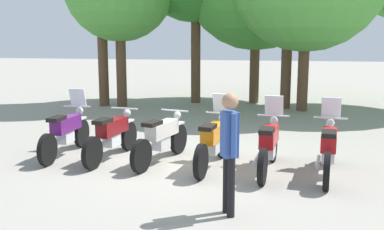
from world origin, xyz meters
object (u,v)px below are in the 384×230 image
motorcycle_4 (269,144)px  person_0 (229,144)px  motorcycle_2 (162,138)px  motorcycle_1 (112,135)px  motorcycle_3 (213,141)px  motorcycle_5 (328,148)px  motorcycle_0 (66,131)px

motorcycle_4 → person_0: 2.33m
person_0 → motorcycle_2: bearing=-83.9°
person_0 → motorcycle_1: bearing=-70.3°
motorcycle_3 → motorcycle_5: size_ratio=1.00×
motorcycle_1 → person_0: bearing=-125.7°
person_0 → motorcycle_3: bearing=-103.9°
motorcycle_1 → motorcycle_4: size_ratio=1.00×
motorcycle_4 → motorcycle_3: bearing=90.6°
motorcycle_0 → motorcycle_1: 1.07m
motorcycle_0 → motorcycle_4: 4.27m
motorcycle_2 → person_0: person_0 is taller
motorcycle_1 → motorcycle_2: bearing=-85.4°
motorcycle_0 → person_0: size_ratio=1.26×
motorcycle_2 → motorcycle_5: bearing=-81.4°
motorcycle_2 → motorcycle_3: 1.07m
motorcycle_1 → motorcycle_4: motorcycle_4 is taller
motorcycle_4 → motorcycle_5: same height
motorcycle_2 → motorcycle_4: (2.12, -0.23, 0.01)m
motorcycle_0 → motorcycle_2: bearing=-93.6°
motorcycle_0 → motorcycle_4: bearing=-94.8°
motorcycle_0 → person_0: person_0 is taller
motorcycle_3 → person_0: bearing=-159.1°
motorcycle_2 → motorcycle_3: bearing=-83.1°
motorcycle_0 → motorcycle_3: (3.19, -0.27, 0.00)m
motorcycle_0 → motorcycle_1: (1.07, -0.09, -0.01)m
motorcycle_1 → motorcycle_2: size_ratio=1.02×
motorcycle_0 → motorcycle_5: (5.32, -0.43, 0.00)m
motorcycle_2 → motorcycle_5: (3.19, -0.29, 0.01)m
motorcycle_1 → motorcycle_4: (3.19, -0.28, 0.01)m
motorcycle_1 → motorcycle_2: same height
motorcycle_3 → motorcycle_4: same height
motorcycle_3 → motorcycle_4: size_ratio=1.00×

